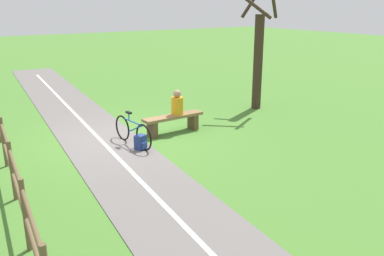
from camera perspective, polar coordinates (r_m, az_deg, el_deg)
name	(u,v)px	position (r m, az deg, el deg)	size (l,w,h in m)	color
ground_plane	(121,139)	(11.31, -9.91, -1.53)	(80.00, 80.00, 0.00)	#477A2D
paved_path	(164,206)	(7.61, -3.90, -10.79)	(2.05, 36.00, 0.02)	#66605E
path_centre_line	(164,205)	(7.61, -3.90, -10.72)	(0.10, 32.00, 0.00)	silver
bench	(173,121)	(11.60, -2.64, 1.04)	(1.85, 0.45, 0.52)	brown
person_seated	(177,104)	(11.56, -2.08, 3.37)	(0.35, 0.35, 0.71)	orange
bicycle	(133,132)	(10.68, -8.29, -0.51)	(0.21, 1.74, 0.87)	black
backpack	(141,143)	(10.36, -7.18, -2.04)	(0.32, 0.32, 0.39)	navy
fence_roadside	(7,150)	(9.14, -24.44, -2.86)	(0.95, 9.38, 1.16)	brown
tree_far_left	(258,55)	(14.27, 9.23, 10.01)	(1.48, 1.30, 4.20)	#38281E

